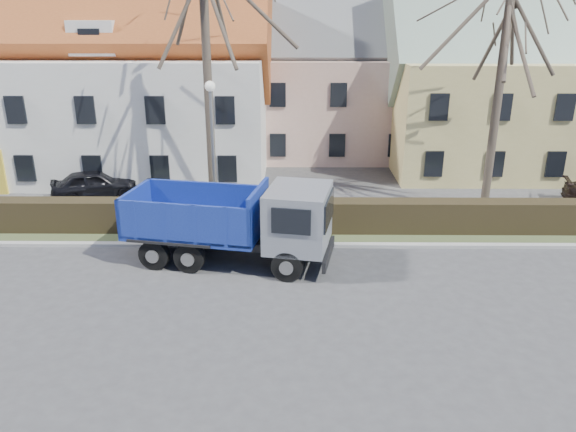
{
  "coord_description": "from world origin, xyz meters",
  "views": [
    {
      "loc": [
        1.53,
        -15.04,
        8.49
      ],
      "look_at": [
        1.35,
        3.61,
        1.6
      ],
      "focal_mm": 35.0,
      "sensor_mm": 36.0,
      "label": 1
    }
  ],
  "objects_px": {
    "dump_truck": "(222,222)",
    "streetlight": "(213,154)",
    "parked_car_a": "(95,184)",
    "cart_frame": "(173,237)"
  },
  "relations": [
    {
      "from": "dump_truck",
      "to": "streetlight",
      "type": "xyz_separation_m",
      "value": [
        -0.74,
        3.68,
        1.5
      ]
    },
    {
      "from": "dump_truck",
      "to": "parked_car_a",
      "type": "bearing_deg",
      "value": 145.06
    },
    {
      "from": "cart_frame",
      "to": "parked_car_a",
      "type": "relative_size",
      "value": 0.15
    },
    {
      "from": "cart_frame",
      "to": "parked_car_a",
      "type": "bearing_deg",
      "value": 130.71
    },
    {
      "from": "parked_car_a",
      "to": "dump_truck",
      "type": "bearing_deg",
      "value": -156.07
    },
    {
      "from": "streetlight",
      "to": "cart_frame",
      "type": "distance_m",
      "value": 3.75
    },
    {
      "from": "streetlight",
      "to": "cart_frame",
      "type": "relative_size",
      "value": 9.92
    },
    {
      "from": "dump_truck",
      "to": "cart_frame",
      "type": "height_order",
      "value": "dump_truck"
    },
    {
      "from": "streetlight",
      "to": "parked_car_a",
      "type": "relative_size",
      "value": 1.51
    },
    {
      "from": "dump_truck",
      "to": "parked_car_a",
      "type": "relative_size",
      "value": 1.89
    }
  ]
}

